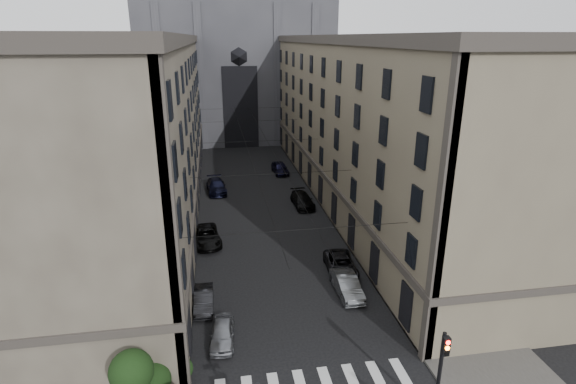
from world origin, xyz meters
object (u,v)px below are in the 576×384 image
car_left_near (222,333)px  car_right_far (280,168)px  gothic_tower (235,42)px  car_right_midnear (341,265)px  traffic_light_right (441,366)px  car_right_midfar (302,200)px  car_left_far (216,186)px  car_left_midfar (206,236)px  car_right_near (347,285)px  car_left_midnear (204,300)px

car_left_near → car_right_far: 37.96m
gothic_tower → car_right_midnear: size_ratio=11.40×
traffic_light_right → car_right_midfar: 31.44m
traffic_light_right → car_left_far: 39.44m
car_left_midfar → car_right_midnear: (11.09, -7.48, -0.04)m
gothic_tower → traffic_light_right: (5.60, -73.04, -14.51)m
car_right_near → car_right_far: (-0.25, 32.64, 0.07)m
car_left_midnear → car_left_far: 25.79m
car_left_near → car_left_midnear: size_ratio=0.98×
car_left_far → car_right_midfar: bearing=-39.3°
car_right_near → car_left_far: bearing=109.0°
traffic_light_right → car_left_midfar: traffic_light_right is taller
car_right_midfar → car_left_midnear: bearing=-123.0°
car_left_midfar → car_right_near: bearing=-52.8°
car_left_midnear → car_right_midfar: (11.09, 19.14, 0.10)m
traffic_light_right → car_right_near: traffic_light_right is taller
car_right_far → gothic_tower: bearing=94.6°
car_right_midnear → car_right_near: bearing=-93.5°
car_right_midnear → car_right_far: (-0.73, 29.31, 0.11)m
car_left_near → car_right_far: bearing=80.9°
car_left_far → car_right_far: 11.49m
car_left_midnear → car_left_far: car_left_far is taller
car_left_midfar → traffic_light_right: bearing=-70.4°
car_left_midfar → car_left_far: (1.20, 14.91, 0.04)m
gothic_tower → car_right_midnear: 60.18m
car_left_midnear → car_right_midfar: 22.12m
car_right_far → car_right_midnear: bearing=-92.6°
gothic_tower → car_left_near: 67.39m
car_left_far → car_right_midnear: size_ratio=1.07×
car_left_near → car_left_far: 29.89m
car_left_midnear → car_right_midfar: car_right_midfar is taller
car_left_midfar → car_left_far: bearing=78.2°
car_left_far → car_left_midfar: bearing=-99.8°
car_left_far → car_right_midfar: car_left_far is taller
traffic_light_right → car_right_far: bearing=91.7°
car_right_near → car_right_midfar: bearing=87.8°
car_right_midfar → car_right_far: size_ratio=1.07×
car_left_midnear → car_right_midnear: 11.71m
car_right_near → car_right_midfar: car_right_near is taller
traffic_light_right → car_right_midnear: (-0.58, 15.56, -2.58)m
car_left_midfar → car_right_far: 24.16m
car_right_midnear → car_right_midfar: bearing=95.1°
car_right_near → car_right_midfar: (0.35, 19.10, -0.00)m
car_left_midnear → gothic_tower: bearing=84.2°
car_right_midfar → car_right_far: (-0.60, 13.54, 0.07)m
car_right_midfar → car_right_far: 13.55m
car_right_near → car_right_midfar: 19.10m
car_left_far → car_right_midnear: 24.47m
car_right_far → car_left_midfar: bearing=-119.4°
car_left_midnear → car_right_near: car_right_near is taller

